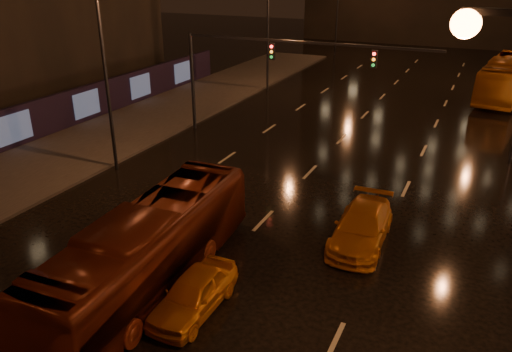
# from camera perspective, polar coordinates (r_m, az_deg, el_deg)

# --- Properties ---
(ground) EXTENTS (140.00, 140.00, 0.00)m
(ground) POSITION_cam_1_polar(r_m,az_deg,el_deg) (30.21, 8.71, 3.10)
(ground) COLOR black
(ground) RESTS_ON ground
(sidewalk_left) EXTENTS (7.00, 70.00, 0.15)m
(sidewalk_left) POSITION_cam_1_polar(r_m,az_deg,el_deg) (32.49, -17.55, 3.85)
(sidewalk_left) COLOR #38332D
(sidewalk_left) RESTS_ON ground
(hoarding_left) EXTENTS (0.30, 46.00, 2.50)m
(hoarding_left) POSITION_cam_1_polar(r_m,az_deg,el_deg) (32.86, -26.10, 4.92)
(hoarding_left) COLOR black
(hoarding_left) RESTS_ON ground
(traffic_signal) EXTENTS (15.31, 0.32, 6.20)m
(traffic_signal) POSITION_cam_1_polar(r_m,az_deg,el_deg) (30.70, -0.02, 12.86)
(traffic_signal) COLOR black
(traffic_signal) RESTS_ON ground
(bus_red) EXTENTS (2.97, 10.57, 2.91)m
(bus_red) POSITION_cam_1_polar(r_m,az_deg,el_deg) (17.17, -12.04, -8.13)
(bus_red) COLOR #5D1D0D
(bus_red) RESTS_ON ground
(bus_curb) EXTENTS (4.26, 11.98, 3.27)m
(bus_curb) POSITION_cam_1_polar(r_m,az_deg,el_deg) (45.95, 26.62, 9.98)
(bus_curb) COLOR #A15310
(bus_curb) RESTS_ON ground
(taxi_near) EXTENTS (1.52, 3.79, 1.29)m
(taxi_near) POSITION_cam_1_polar(r_m,az_deg,el_deg) (16.27, -7.13, -13.15)
(taxi_near) COLOR orange
(taxi_near) RESTS_ON ground
(taxi_far) EXTENTS (2.14, 4.87, 1.39)m
(taxi_far) POSITION_cam_1_polar(r_m,az_deg,el_deg) (20.10, 11.98, -5.71)
(taxi_far) COLOR #B96211
(taxi_far) RESTS_ON ground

